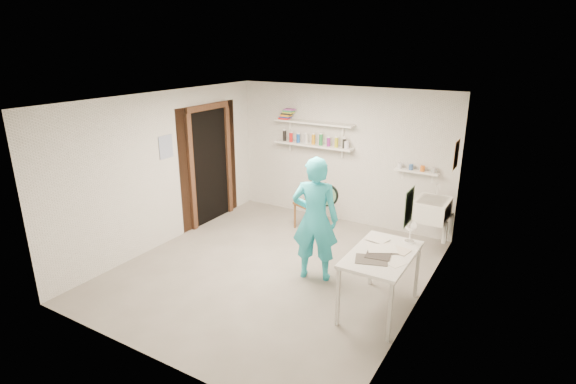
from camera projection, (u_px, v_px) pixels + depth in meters
The scene contains 27 objects.
floor at pixel (274, 270), 6.43m from camera, with size 4.00×4.50×0.02m, color slate.
ceiling at pixel (272, 99), 5.67m from camera, with size 4.00×4.50×0.02m, color silver.
wall_back at pixel (342, 155), 7.90m from camera, with size 4.00×0.02×2.40m, color silver.
wall_front at pixel (144, 254), 4.20m from camera, with size 4.00×0.02×2.40m, color silver.
wall_left at pixel (165, 169), 7.02m from camera, with size 0.02×4.50×2.40m, color silver.
wall_right at pixel (423, 217), 5.08m from camera, with size 0.02×4.50×2.40m, color silver.
doorway_recess at pixel (210, 167), 7.93m from camera, with size 0.02×0.90×2.00m, color black.
corridor_box at pixel (180, 159), 8.26m from camera, with size 1.40×1.50×2.10m, color brown.
door_lintel at pixel (207, 107), 7.59m from camera, with size 0.06×1.05×0.10m, color brown.
door_jamb_near at pixel (191, 174), 7.51m from camera, with size 0.06×0.10×2.00m, color brown.
door_jamb_far at pixel (228, 161), 8.33m from camera, with size 0.06×0.10×2.00m, color brown.
shelf_lower at pixel (313, 145), 7.98m from camera, with size 1.50×0.22×0.03m, color white.
shelf_upper at pixel (314, 123), 7.86m from camera, with size 1.50×0.22×0.03m, color white.
ledge_shelf at pixel (416, 171), 7.20m from camera, with size 0.70×0.14×0.03m, color white.
poster_left at pixel (166, 147), 6.94m from camera, with size 0.01×0.28×0.36m, color #334C7F.
poster_right_a at pixel (456, 155), 6.45m from camera, with size 0.01×0.34×0.42m, color #995933.
poster_right_b at pixel (409, 207), 4.55m from camera, with size 0.01×0.30×0.38m, color #3F724C.
belfast_sink at pixel (432, 209), 6.75m from camera, with size 0.48×0.60×0.30m, color white.
man at pixel (315, 219), 5.95m from camera, with size 0.62×0.41×1.71m, color #2ABFD3.
wall_clock at pixel (327, 195), 6.00m from camera, with size 0.31×0.31×0.04m, color beige.
wooden_chair at pixel (310, 204), 7.68m from camera, with size 0.43×0.41×0.92m, color brown.
work_table at pixel (380, 282), 5.33m from camera, with size 0.68×1.14×0.76m, color silver.
desk_lamp at pixel (411, 226), 5.42m from camera, with size 0.14×0.14×0.14m, color white.
spray_cans at pixel (313, 140), 7.95m from camera, with size 1.31×0.06×0.17m.
book_stack at pixel (287, 114), 8.08m from camera, with size 0.30×0.14×0.20m.
ledge_pots at pixel (417, 168), 7.18m from camera, with size 0.48×0.07×0.09m.
papers at pixel (382, 252), 5.21m from camera, with size 0.30×0.22×0.02m.
Camera 1 is at (3.10, -4.85, 3.08)m, focal length 28.00 mm.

